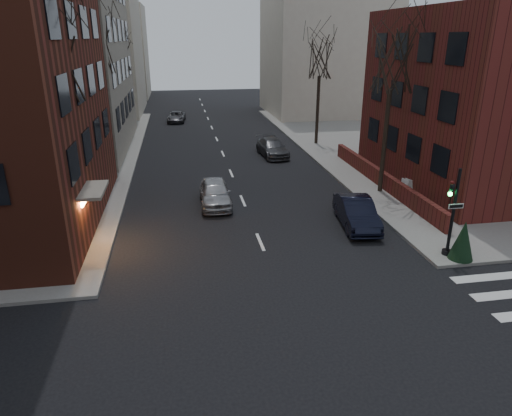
{
  "coord_description": "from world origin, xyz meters",
  "views": [
    {
      "loc": [
        -3.58,
        -7.78,
        9.35
      ],
      "look_at": [
        -0.31,
        11.41,
        2.0
      ],
      "focal_mm": 32.0,
      "sensor_mm": 36.0,
      "label": 1
    }
  ],
  "objects": [
    {
      "name": "tree_left_b",
      "position": [
        -8.8,
        26.0,
        8.91
      ],
      "size": [
        4.4,
        4.4,
        10.8
      ],
      "color": "#2D231C",
      "rests_on": "sidewalk_far_left"
    },
    {
      "name": "building_distant_lb",
      "position": [
        -13.0,
        72.0,
        7.0
      ],
      "size": [
        10.0,
        12.0,
        14.0
      ],
      "primitive_type": "cube",
      "color": "beige",
      "rests_on": "ground"
    },
    {
      "name": "low_wall_right",
      "position": [
        9.3,
        19.0,
        0.65
      ],
      "size": [
        0.35,
        16.0,
        1.0
      ],
      "primitive_type": "cube",
      "color": "#5C1D1A",
      "rests_on": "sidewalk_far_right"
    },
    {
      "name": "car_lane_far",
      "position": [
        -3.77,
        46.22,
        0.59
      ],
      "size": [
        2.33,
        4.38,
        1.17
      ],
      "primitive_type": "imported",
      "rotation": [
        0.0,
        0.0,
        -0.09
      ],
      "color": "#424146",
      "rests_on": "ground"
    },
    {
      "name": "tree_left_c",
      "position": [
        -8.8,
        40.0,
        8.03
      ],
      "size": [
        3.96,
        3.96,
        9.72
      ],
      "color": "#2D231C",
      "rests_on": "sidewalk_far_left"
    },
    {
      "name": "tree_right_b",
      "position": [
        8.8,
        32.0,
        7.59
      ],
      "size": [
        3.74,
        3.74,
        9.18
      ],
      "color": "#2D231C",
      "rests_on": "sidewalk_far_right"
    },
    {
      "name": "building_distant_ra",
      "position": [
        15.0,
        50.0,
        8.0
      ],
      "size": [
        14.0,
        14.0,
        16.0
      ],
      "primitive_type": "cube",
      "color": "beige",
      "rests_on": "ground"
    },
    {
      "name": "building_right_brick",
      "position": [
        16.5,
        19.0,
        5.5
      ],
      "size": [
        12.0,
        14.0,
        11.0
      ],
      "primitive_type": "cube",
      "color": "#5C1D1A",
      "rests_on": "ground"
    },
    {
      "name": "parked_sedan",
      "position": [
        5.3,
        13.14,
        0.75
      ],
      "size": [
        2.12,
        4.71,
        1.5
      ],
      "primitive_type": "imported",
      "rotation": [
        0.0,
        0.0,
        -0.12
      ],
      "color": "black",
      "rests_on": "ground"
    },
    {
      "name": "streetlamp_far",
      "position": [
        -8.2,
        42.0,
        4.24
      ],
      "size": [
        0.36,
        0.36,
        6.28
      ],
      "color": "black",
      "rests_on": "sidewalk_far_left"
    },
    {
      "name": "evergreen_shrub",
      "position": [
        8.34,
        8.5,
        1.03
      ],
      "size": [
        1.32,
        1.32,
        1.77
      ],
      "primitive_type": "cone",
      "rotation": [
        0.0,
        0.0,
        -0.29
      ],
      "color": "black",
      "rests_on": "sidewalk_far_right"
    },
    {
      "name": "tree_right_a",
      "position": [
        8.8,
        18.0,
        8.03
      ],
      "size": [
        3.96,
        3.96,
        9.72
      ],
      "color": "#2D231C",
      "rests_on": "sidewalk_far_right"
    },
    {
      "name": "car_lane_silver",
      "position": [
        -1.7,
        17.56,
        0.75
      ],
      "size": [
        1.85,
        4.43,
        1.5
      ],
      "primitive_type": "imported",
      "rotation": [
        0.0,
        0.0,
        -0.02
      ],
      "color": "#9E9FA3",
      "rests_on": "ground"
    },
    {
      "name": "tree_left_a",
      "position": [
        -8.8,
        14.0,
        8.47
      ],
      "size": [
        4.18,
        4.18,
        10.26
      ],
      "color": "#2D231C",
      "rests_on": "sidewalk_far_left"
    },
    {
      "name": "streetlamp_near",
      "position": [
        -8.2,
        22.0,
        4.24
      ],
      "size": [
        0.36,
        0.36,
        6.28
      ],
      "color": "black",
      "rests_on": "sidewalk_far_left"
    },
    {
      "name": "traffic_signal",
      "position": [
        7.94,
        8.99,
        1.91
      ],
      "size": [
        0.76,
        0.44,
        4.0
      ],
      "color": "black",
      "rests_on": "sidewalk_far_right"
    },
    {
      "name": "car_lane_gray",
      "position": [
        4.0,
        28.57,
        0.7
      ],
      "size": [
        2.29,
        4.92,
        1.39
      ],
      "primitive_type": "imported",
      "rotation": [
        0.0,
        0.0,
        0.07
      ],
      "color": "#3B3C40",
      "rests_on": "ground"
    },
    {
      "name": "sandwich_board",
      "position": [
        10.13,
        17.16,
        0.64
      ],
      "size": [
        0.57,
        0.69,
        0.97
      ],
      "primitive_type": "cube",
      "rotation": [
        0.0,
        0.0,
        0.25
      ],
      "color": "white",
      "rests_on": "sidewalk_far_right"
    },
    {
      "name": "building_distant_la",
      "position": [
        -15.0,
        55.0,
        9.0
      ],
      "size": [
        14.0,
        16.0,
        18.0
      ],
      "primitive_type": "cube",
      "color": "beige",
      "rests_on": "ground"
    }
  ]
}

